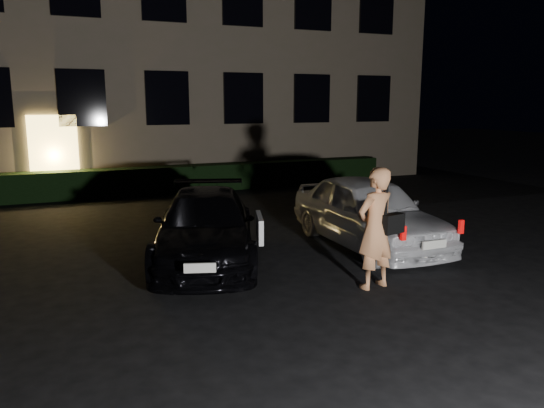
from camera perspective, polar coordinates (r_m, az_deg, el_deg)
name	(u,v)px	position (r m, az deg, el deg)	size (l,w,h in m)	color
ground	(330,304)	(7.85, 6.29, -10.63)	(80.00, 80.00, 0.00)	black
building	(143,19)	(21.88, -13.76, 18.81)	(20.00, 8.11, 12.00)	#746953
hedge	(173,179)	(17.42, -10.59, 2.63)	(15.00, 0.70, 0.85)	black
sedan	(206,226)	(9.82, -7.16, -2.40)	(2.99, 4.66, 1.26)	black
hatch	(368,211)	(10.84, 10.30, -0.78)	(1.72, 4.19, 1.42)	white
man	(376,228)	(8.35, 11.10, -2.57)	(0.86, 0.60, 1.91)	tan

